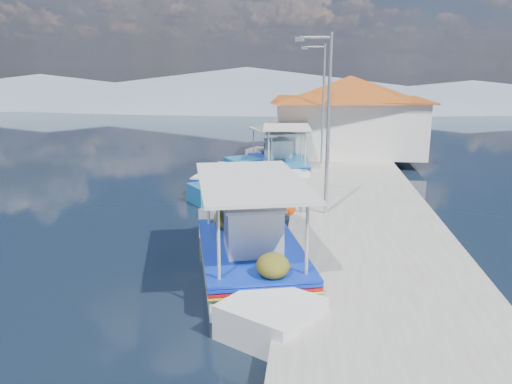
# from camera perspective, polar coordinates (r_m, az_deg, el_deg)

# --- Properties ---
(ground) EXTENTS (160.00, 160.00, 0.00)m
(ground) POSITION_cam_1_polar(r_m,az_deg,el_deg) (16.55, -8.33, -5.46)
(ground) COLOR black
(ground) RESTS_ON ground
(quay) EXTENTS (5.00, 44.00, 0.50)m
(quay) POSITION_cam_1_polar(r_m,az_deg,el_deg) (21.80, 10.93, -0.09)
(quay) COLOR #AFADA4
(quay) RESTS_ON ground
(bollards) EXTENTS (0.20, 17.20, 0.30)m
(bollards) POSITION_cam_1_polar(r_m,az_deg,el_deg) (20.90, 5.39, 0.62)
(bollards) COLOR #A5A8AD
(bollards) RESTS_ON quay
(main_caique) EXTENTS (4.03, 8.61, 2.93)m
(main_caique) POSITION_cam_1_polar(r_m,az_deg,el_deg) (13.71, -0.44, -7.00)
(main_caique) COLOR white
(main_caique) RESTS_ON ground
(caique_green_canopy) EXTENTS (2.60, 7.52, 2.82)m
(caique_green_canopy) POSITION_cam_1_polar(r_m,az_deg,el_deg) (26.19, 3.39, 2.90)
(caique_green_canopy) COLOR white
(caique_green_canopy) RESTS_ON ground
(caique_blue_hull) EXTENTS (2.71, 6.97, 1.25)m
(caique_blue_hull) POSITION_cam_1_polar(r_m,az_deg,el_deg) (23.28, -3.23, 1.27)
(caique_blue_hull) COLOR #1B67A4
(caique_blue_hull) RESTS_ON ground
(caique_far) EXTENTS (3.73, 6.35, 2.41)m
(caique_far) POSITION_cam_1_polar(r_m,az_deg,el_deg) (27.06, 2.31, 3.33)
(caique_far) COLOR white
(caique_far) RESTS_ON ground
(harbor_building) EXTENTS (10.49, 10.49, 4.40)m
(harbor_building) POSITION_cam_1_polar(r_m,az_deg,el_deg) (30.27, 10.41, 8.71)
(harbor_building) COLOR silver
(harbor_building) RESTS_ON quay
(lamp_post_near) EXTENTS (1.21, 0.14, 6.00)m
(lamp_post_near) POSITION_cam_1_polar(r_m,az_deg,el_deg) (17.16, 7.83, 8.46)
(lamp_post_near) COLOR #A5A8AD
(lamp_post_near) RESTS_ON quay
(lamp_post_far) EXTENTS (1.21, 0.14, 6.00)m
(lamp_post_far) POSITION_cam_1_polar(r_m,az_deg,el_deg) (26.13, 7.36, 10.37)
(lamp_post_far) COLOR #A5A8AD
(lamp_post_far) RESTS_ON quay
(mountain_ridge) EXTENTS (171.40, 96.00, 5.50)m
(mountain_ridge) POSITION_cam_1_polar(r_m,az_deg,el_deg) (71.20, 8.41, 11.17)
(mountain_ridge) COLOR gray
(mountain_ridge) RESTS_ON ground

